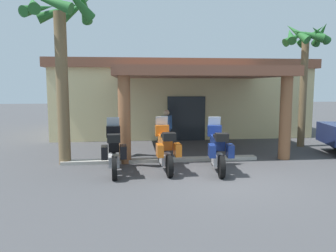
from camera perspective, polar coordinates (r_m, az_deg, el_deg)
ground_plane at (r=9.67m, az=10.29°, el=-8.90°), size 80.00×80.00×0.00m
motel_building at (r=19.05m, az=1.54°, el=5.10°), size 13.26×12.07×3.88m
motorcycle_black at (r=10.13m, az=-9.25°, el=-4.09°), size 0.72×2.21×1.61m
motorcycle_orange at (r=10.27m, az=-0.42°, el=-3.84°), size 0.71×2.21×1.61m
motorcycle_blue at (r=10.30m, az=8.52°, el=-3.89°), size 0.78×2.21×1.61m
pedestrian at (r=13.34m, az=-0.24°, el=-0.20°), size 0.46×0.33×1.65m
palm_tree_roadside at (r=11.62m, az=-17.93°, el=14.56°), size 2.39×2.39×5.85m
palm_tree_near_portico at (r=15.33m, az=22.41°, el=11.79°), size 1.96×1.97×5.24m
curb_strip at (r=11.56m, az=-1.12°, el=-5.84°), size 6.72×0.36×0.12m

